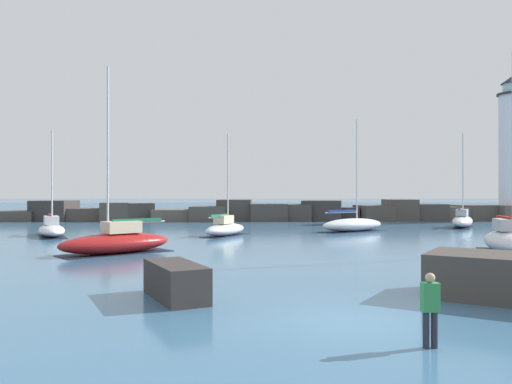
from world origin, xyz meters
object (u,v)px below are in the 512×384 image
Objects in this scene: sailboat_moored_4 at (510,240)px; person_on_rocks at (430,306)px; sailboat_moored_2 at (225,228)px; lighthouse at (512,156)px; sailboat_moored_1 at (52,229)px; sailboat_moored_0 at (353,224)px; sailboat_moored_5 at (117,241)px; sailboat_moored_3 at (462,220)px.

person_on_rocks is (-10.54, -16.32, 0.16)m from sailboat_moored_4.
sailboat_moored_2 is 28.75m from person_on_rocks.
sailboat_moored_1 is (-47.07, -20.72, -7.19)m from lighthouse.
lighthouse reaches higher than sailboat_moored_0.
sailboat_moored_4 is (5.17, -16.02, 0.13)m from sailboat_moored_0.
sailboat_moored_0 is 1.19× the size of sailboat_moored_1.
sailboat_moored_0 is 32.78m from person_on_rocks.
sailboat_moored_2 is 4.96× the size of person_on_rocks.
sailboat_moored_2 is 0.78× the size of sailboat_moored_5.
sailboat_moored_0 is 16.84m from sailboat_moored_4.
sailboat_moored_5 is (-5.51, -11.25, 0.07)m from sailboat_moored_2.
lighthouse is at bearing 35.75° from sailboat_moored_0.
sailboat_moored_3 is 0.85× the size of sailboat_moored_4.
lighthouse is 1.89× the size of sailboat_moored_3.
sailboat_moored_1 is 13.34m from sailboat_moored_2.
person_on_rocks is at bearing -120.06° from lighthouse.
sailboat_moored_5 is (-21.54, 0.65, -0.06)m from sailboat_moored_4.
sailboat_moored_5 reaches higher than sailboat_moored_0.
sailboat_moored_5 reaches higher than person_on_rocks.
sailboat_moored_4 is at bearing -118.59° from lighthouse.
sailboat_moored_4 is 6.79× the size of person_on_rocks.
sailboat_moored_5 reaches higher than sailboat_moored_2.
sailboat_moored_3 is 5.76× the size of person_on_rocks.
lighthouse is at bearing 59.94° from person_on_rocks.
lighthouse reaches higher than sailboat_moored_3.
lighthouse reaches higher than sailboat_moored_4.
lighthouse reaches higher than sailboat_moored_2.
sailboat_moored_5 is (-28.14, -20.32, -0.01)m from sailboat_moored_3.
sailboat_moored_5 is 6.36× the size of person_on_rocks.
sailboat_moored_4 is (16.03, -11.90, 0.13)m from sailboat_moored_2.
sailboat_moored_0 is at bearing 20.79° from sailboat_moored_2.
sailboat_moored_0 is 22.46m from sailboat_moored_5.
sailboat_moored_5 is at bearing 122.96° from person_on_rocks.
sailboat_moored_1 is 31.63m from sailboat_moored_4.
sailboat_moored_0 is 11.61m from sailboat_moored_2.
sailboat_moored_4 reaches higher than sailboat_moored_5.
sailboat_moored_4 is 19.43m from person_on_rocks.
sailboat_moored_3 is at bearing 14.35° from sailboat_moored_1.
lighthouse is 17.50m from sailboat_moored_3.
lighthouse is at bearing 61.41° from sailboat_moored_4.
person_on_rocks is (-17.14, -37.28, 0.22)m from sailboat_moored_3.
lighthouse is 40.16m from sailboat_moored_2.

